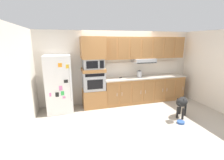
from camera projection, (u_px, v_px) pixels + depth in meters
The scene contains 18 objects.
ground_plane at pixel (129, 112), 5.03m from camera, with size 9.60×9.60×0.00m, color #B2A899.
back_kitchen_wall at pixel (118, 67), 5.77m from camera, with size 6.20×0.12×2.50m, color beige.
side_panel_left at pixel (25, 79), 3.99m from camera, with size 0.12×7.10×2.50m, color beige.
side_panel_right at pixel (206, 68), 5.47m from camera, with size 0.12×7.10×2.50m, color silver.
refrigerator at pixel (59, 84), 4.92m from camera, with size 0.76×0.73×1.76m.
oven_base_cabinet at pixel (94, 98), 5.41m from camera, with size 0.74×0.62×0.60m, color #A8703D.
built_in_oven at pixel (94, 81), 5.26m from camera, with size 0.70×0.62×0.60m.
appliance_mid_shelf at pixel (93, 70), 5.18m from camera, with size 0.74×0.62×0.10m, color #A8703D.
microwave at pixel (93, 64), 5.13m from camera, with size 0.64×0.54×0.32m.
appliance_upper_cabinet at pixel (93, 48), 5.01m from camera, with size 0.74×0.62×0.68m, color #A8703D.
lower_cabinet_run at pixel (144, 89), 5.86m from camera, with size 2.99×0.63×0.88m.
countertop_slab at pixel (145, 77), 5.75m from camera, with size 3.03×0.64×0.04m, color #BCB2A3.
backsplash_panel at pixel (142, 68), 5.96m from camera, with size 3.03×0.02×0.50m, color silver.
upper_cabinet_with_hood at pixel (145, 49), 5.63m from camera, with size 2.99×0.48×0.88m.
screwdriver at pixel (121, 78), 5.50m from camera, with size 0.15×0.16×0.03m.
electric_kettle at pixel (139, 74), 5.61m from camera, with size 0.17×0.17×0.24m.
dog at pixel (182, 103), 4.56m from camera, with size 0.69×0.58×0.67m.
dog_food_bowl at pixel (181, 122), 4.33m from camera, with size 0.20×0.20×0.06m.
Camera 1 is at (-1.76, -4.33, 2.18)m, focal length 25.73 mm.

